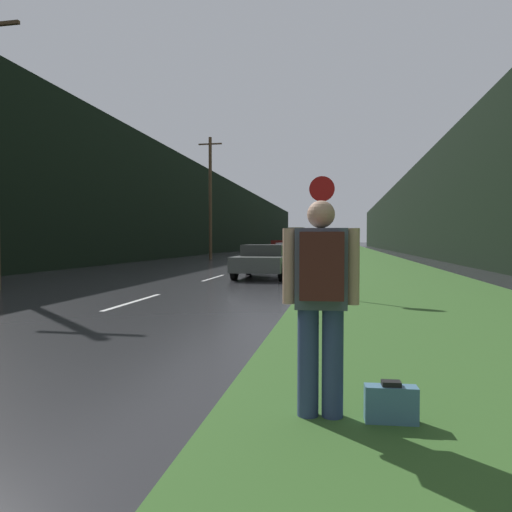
% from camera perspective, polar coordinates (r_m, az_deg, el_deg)
% --- Properties ---
extents(grass_verge, '(6.00, 240.00, 0.02)m').
position_cam_1_polar(grass_verge, '(41.82, 13.04, -0.05)').
color(grass_verge, '#386028').
rests_on(grass_verge, ground_plane).
extents(lane_stripe_b, '(0.12, 3.00, 0.01)m').
position_cam_1_polar(lane_stripe_b, '(11.27, -15.02, -5.53)').
color(lane_stripe_b, silver).
rests_on(lane_stripe_b, ground_plane).
extents(lane_stripe_c, '(0.12, 3.00, 0.01)m').
position_cam_1_polar(lane_stripe_c, '(17.81, -5.30, -2.73)').
color(lane_stripe_c, silver).
rests_on(lane_stripe_c, ground_plane).
extents(lane_stripe_d, '(0.12, 3.00, 0.01)m').
position_cam_1_polar(lane_stripe_d, '(24.61, -0.89, -1.41)').
color(lane_stripe_d, silver).
rests_on(lane_stripe_d, ground_plane).
extents(lane_stripe_e, '(0.12, 3.00, 0.01)m').
position_cam_1_polar(lane_stripe_e, '(31.49, 1.60, -0.67)').
color(lane_stripe_e, silver).
rests_on(lane_stripe_e, ground_plane).
extents(treeline_far_side, '(2.00, 140.00, 8.95)m').
position_cam_1_polar(treeline_far_side, '(53.84, -5.33, 5.19)').
color(treeline_far_side, black).
rests_on(treeline_far_side, ground_plane).
extents(treeline_near_side, '(2.00, 140.00, 8.57)m').
position_cam_1_polar(treeline_near_side, '(52.43, 19.16, 4.97)').
color(treeline_near_side, black).
rests_on(treeline_near_side, ground_plane).
extents(utility_pole_far, '(1.80, 0.24, 9.20)m').
position_cam_1_polar(utility_pole_far, '(34.85, -5.73, 7.37)').
color(utility_pole_far, '#4C3823').
rests_on(utility_pole_far, ground_plane).
extents(stop_sign, '(0.65, 0.07, 3.10)m').
position_cam_1_polar(stop_sign, '(11.77, 8.22, 3.89)').
color(stop_sign, slate).
rests_on(stop_sign, ground_plane).
extents(hitchhiker_with_backpack, '(0.62, 0.44, 1.79)m').
position_cam_1_polar(hitchhiker_with_backpack, '(3.73, 8.09, -4.81)').
color(hitchhiker_with_backpack, navy).
rests_on(hitchhiker_with_backpack, ground_plane).
extents(suitcase, '(0.42, 0.16, 0.35)m').
position_cam_1_polar(suitcase, '(3.95, 16.51, -17.40)').
color(suitcase, teal).
rests_on(suitcase, ground_plane).
extents(car_passing_near, '(1.97, 4.41, 1.29)m').
position_cam_1_polar(car_passing_near, '(18.03, 1.01, -0.54)').
color(car_passing_near, '#4C514C').
rests_on(car_passing_near, ground_plane).
extents(car_passing_far, '(1.99, 4.59, 1.31)m').
position_cam_1_polar(car_passing_far, '(27.91, 4.35, 0.36)').
color(car_passing_far, '#9E9EA3').
rests_on(car_passing_far, ground_plane).
extents(car_oncoming, '(1.86, 4.16, 1.45)m').
position_cam_1_polar(car_oncoming, '(51.04, 2.87, 1.18)').
color(car_oncoming, maroon).
rests_on(car_oncoming, ground_plane).
extents(delivery_truck, '(2.48, 7.66, 3.45)m').
position_cam_1_polar(delivery_truck, '(74.35, 5.24, 2.25)').
color(delivery_truck, '#6E684F').
rests_on(delivery_truck, ground_plane).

